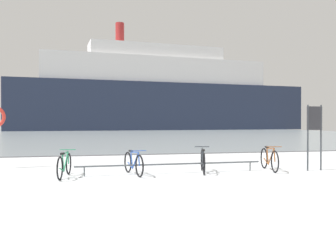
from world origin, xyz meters
TOP-DOWN VIEW (x-y plane):
  - ground at (0.00, 53.90)m, footprint 80.00×132.00m
  - bike_rack at (1.03, 3.50)m, footprint 5.73×0.18m
  - bicycle_0 at (-2.09, 3.41)m, footprint 0.46×1.72m
  - bicycle_1 at (-0.14, 3.44)m, footprint 0.51×1.66m
  - bicycle_2 at (1.99, 3.43)m, footprint 0.57×1.66m
  - bicycle_3 at (4.22, 3.44)m, footprint 0.48×1.73m
  - info_sign at (5.63, 3.13)m, footprint 0.55×0.08m
  - ferry_ship at (13.48, 65.54)m, footprint 60.04×14.58m

SIDE VIEW (x-z plane):
  - ground at x=0.00m, z-range -0.08..0.00m
  - bike_rack at x=1.03m, z-range 0.12..0.42m
  - bicycle_1 at x=-0.14m, z-range -0.03..0.72m
  - bicycle_0 at x=-2.09m, z-range -0.03..0.72m
  - bicycle_2 at x=1.99m, z-range -0.03..0.74m
  - bicycle_3 at x=4.22m, z-range -0.04..0.76m
  - info_sign at x=5.63m, z-range 0.38..2.48m
  - ferry_ship at x=13.48m, z-range -3.45..17.49m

